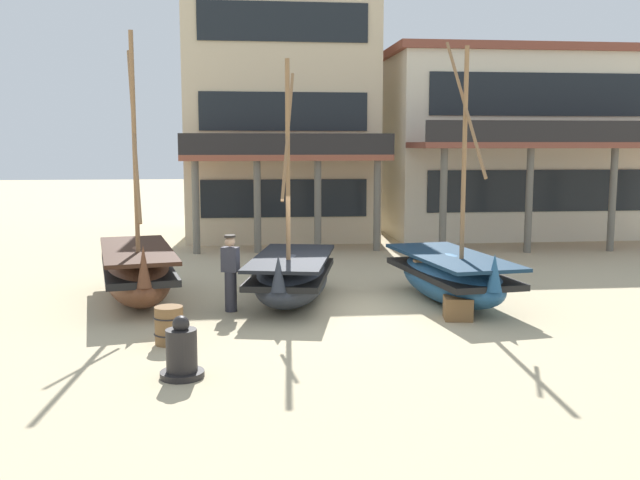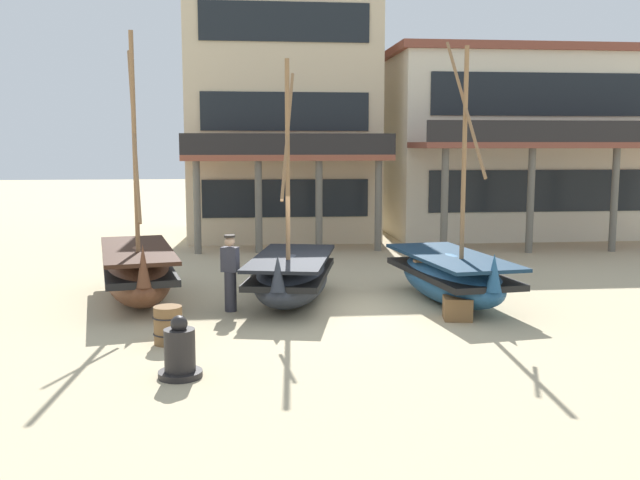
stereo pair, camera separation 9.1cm
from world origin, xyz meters
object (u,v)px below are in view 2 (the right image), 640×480
fishing_boat_far_right (138,271)px  wooden_barrel (168,325)px  harbor_building_main (281,115)px  capstan_winch (180,353)px  harbor_building_annex (511,144)px  fisherman_by_hull (230,274)px  cargo_crate (457,308)px  fishing_boat_centre_large (451,276)px  fishing_boat_near_left (291,277)px

fishing_boat_far_right → wooden_barrel: 3.89m
wooden_barrel → harbor_building_main: (2.91, 15.69, 4.42)m
capstan_winch → harbor_building_main: (2.53, 17.62, 4.38)m
capstan_winch → wooden_barrel: size_ratio=1.42×
capstan_winch → harbor_building_annex: size_ratio=0.09×
fisherman_by_hull → cargo_crate: 4.92m
cargo_crate → harbor_building_annex: size_ratio=0.05×
harbor_building_annex → harbor_building_main: bearing=-180.0°
capstan_winch → harbor_building_annex: (12.04, 17.62, 3.27)m
fishing_boat_centre_large → harbor_building_main: (-3.23, 12.88, 4.15)m
fishing_boat_near_left → cargo_crate: bearing=-30.4°
fisherman_by_hull → harbor_building_main: size_ratio=0.18×
fishing_boat_centre_large → harbor_building_main: harbor_building_main is taller
fisherman_by_hull → cargo_crate: bearing=-14.9°
fishing_boat_far_right → fisherman_by_hull: fishing_boat_far_right is taller
fishing_boat_near_left → cargo_crate: size_ratio=9.55×
fisherman_by_hull → cargo_crate: fisherman_by_hull is taller
wooden_barrel → harbor_building_main: harbor_building_main is taller
fisherman_by_hull → cargo_crate: size_ratio=2.95×
fishing_boat_near_left → fishing_boat_far_right: fishing_boat_far_right is taller
capstan_winch → cargo_crate: (5.43, 3.15, -0.15)m
capstan_winch → cargo_crate: size_ratio=1.74×
fishing_boat_near_left → harbor_building_main: harbor_building_main is taller
fishing_boat_centre_large → wooden_barrel: size_ratio=8.49×
wooden_barrel → fishing_boat_near_left: bearing=52.0°
harbor_building_annex → capstan_winch: bearing=-124.3°
fishing_boat_far_right → harbor_building_annex: harbor_building_annex is taller
wooden_barrel → fishing_boat_centre_large: bearing=24.6°
capstan_winch → harbor_building_main: size_ratio=0.10×
fishing_boat_near_left → harbor_building_annex: bearing=51.5°
fishing_boat_near_left → wooden_barrel: size_ratio=7.80×
fishing_boat_near_left → fishing_boat_centre_large: (3.67, -0.36, 0.01)m
wooden_barrel → harbor_building_annex: harbor_building_annex is taller
fishing_boat_near_left → cargo_crate: 3.89m
fishing_boat_centre_large → capstan_winch: bearing=-140.5°
fishing_boat_far_right → fisherman_by_hull: (2.16, -1.25, 0.13)m
fishing_boat_centre_large → cargo_crate: bearing=-101.6°
fisherman_by_hull → harbor_building_main: 13.91m
wooden_barrel → harbor_building_main: 16.56m
fishing_boat_far_right → wooden_barrel: size_ratio=8.66×
harbor_building_annex → cargo_crate: bearing=-114.5°
fishing_boat_near_left → harbor_building_annex: harbor_building_annex is taller
fishing_boat_near_left → fishing_boat_far_right: bearing=171.1°
fishing_boat_near_left → fishing_boat_centre_large: size_ratio=0.92×
fishing_boat_near_left → wooden_barrel: fishing_boat_near_left is taller
fishing_boat_far_right → capstan_winch: (1.45, -5.66, -0.31)m
fishing_boat_centre_large → fisherman_by_hull: bearing=-176.2°
capstan_winch → fishing_boat_near_left: bearing=67.7°
fisherman_by_hull → fishing_boat_centre_large: bearing=3.8°
cargo_crate → fishing_boat_far_right: bearing=160.0°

